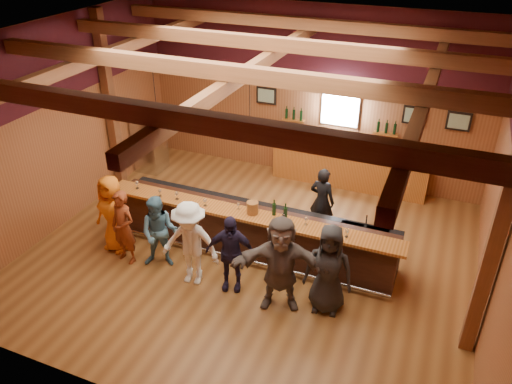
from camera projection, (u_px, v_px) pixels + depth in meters
room at (251, 110)px, 9.09m from camera, size 9.04×9.00×4.52m
bar_counter at (254, 230)px, 10.50m from camera, size 6.30×1.07×1.11m
back_bar_cabinet at (348, 170)px, 12.99m from camera, size 4.00×0.52×0.95m
window at (340, 107)px, 12.53m from camera, size 0.95×0.09×0.95m
framed_pictures at (375, 110)px, 12.21m from camera, size 5.35×0.05×0.45m
wine_shelves at (338, 124)px, 12.69m from camera, size 3.00×0.18×0.30m
pendant_lights at (250, 136)px, 9.29m from camera, size 4.24×0.24×1.37m
stainless_fridge at (149, 139)px, 13.63m from camera, size 0.70×0.70×1.80m
customer_orange at (113, 214)px, 10.40m from camera, size 0.92×0.67×1.73m
customer_redvest at (124, 227)px, 10.06m from camera, size 0.65×0.49×1.61m
customer_denim at (160, 233)px, 9.93m from camera, size 0.92×0.81×1.58m
customer_white at (190, 244)px, 9.42m from camera, size 1.20×0.76×1.78m
customer_navy at (230, 253)px, 9.31m from camera, size 1.01×0.63×1.61m
customer_brown at (281, 263)px, 8.81m from camera, size 1.84×1.07×1.89m
customer_dark at (329, 269)px, 8.77m from camera, size 0.92×0.65×1.77m
bartender at (322, 201)px, 10.98m from camera, size 0.63×0.47×1.59m
ice_bucket at (252, 208)px, 9.89m from camera, size 0.23×0.23×0.26m
bottle_a at (274, 209)px, 9.83m from camera, size 0.08×0.08×0.35m
bottle_b at (285, 213)px, 9.68m from camera, size 0.08×0.08×0.37m
glass_a at (137, 183)px, 10.76m from camera, size 0.08×0.08×0.19m
glass_b at (160, 191)px, 10.48m from camera, size 0.08×0.08×0.17m
glass_c at (177, 194)px, 10.37m from camera, size 0.08×0.08×0.18m
glass_d at (205, 201)px, 10.14m from camera, size 0.08×0.08×0.17m
glass_e at (238, 204)px, 10.03m from camera, size 0.07×0.07×0.16m
glass_f at (284, 215)px, 9.67m from camera, size 0.07×0.07×0.16m
glass_g at (306, 219)px, 9.53m from camera, size 0.08×0.08×0.18m
glass_h at (347, 231)px, 9.18m from camera, size 0.08×0.08×0.18m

